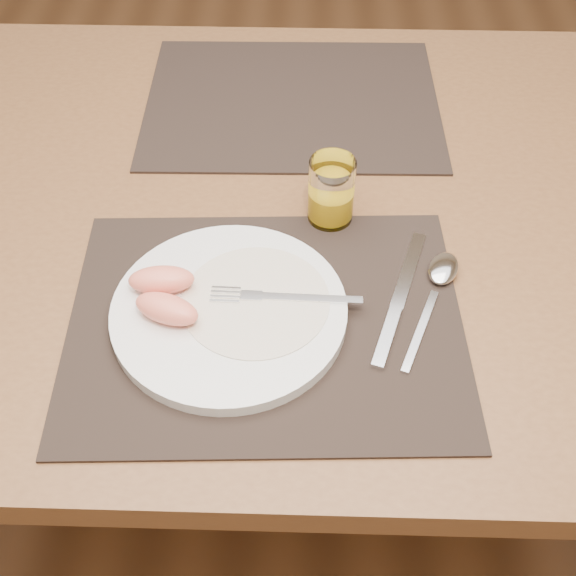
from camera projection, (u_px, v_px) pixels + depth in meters
The scene contains 11 objects.
ground at pixel (284, 464), 1.53m from camera, with size 5.00×5.00×0.00m, color brown.
table at pixel (282, 240), 1.04m from camera, with size 1.40×0.90×0.75m.
placemat_near at pixel (266, 322), 0.83m from camera, with size 0.45×0.35×0.00m, color black.
placemat_far at pixel (292, 102), 1.12m from camera, with size 0.45×0.35×0.00m, color black.
plate at pixel (229, 311), 0.82m from camera, with size 0.27×0.27×0.02m, color white.
plate_dressing at pixel (256, 300), 0.82m from camera, with size 0.17×0.17×0.00m.
fork at pixel (273, 297), 0.83m from camera, with size 0.17×0.02×0.00m.
knife at pixel (396, 307), 0.84m from camera, with size 0.08×0.21×0.01m.
spoon at pixel (440, 277), 0.86m from camera, with size 0.09×0.19×0.01m.
juice_glass at pixel (331, 194), 0.91m from camera, with size 0.06×0.06×0.09m.
grapefruit_wedges at pixel (164, 294), 0.81m from camera, with size 0.09×0.09×0.03m.
Camera 1 is at (0.03, -0.74, 1.40)m, focal length 45.00 mm.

